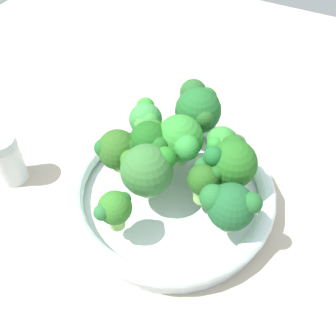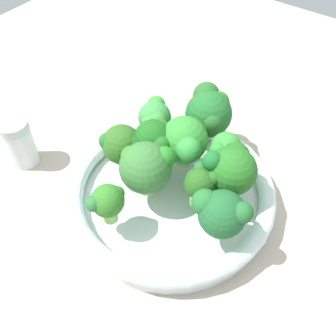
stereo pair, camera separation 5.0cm
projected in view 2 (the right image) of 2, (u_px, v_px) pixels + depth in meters
ground_plane at (175, 203)px, 56.84cm from camera, size 130.00×130.00×2.50cm
bowl at (168, 192)px, 53.88cm from camera, size 28.47×28.47×4.18cm
broccoli_floret_0 at (107, 202)px, 45.83cm from camera, size 4.08×4.68×5.71cm
broccoli_floret_1 at (185, 142)px, 51.41cm from camera, size 6.86×6.83×7.56cm
broccoli_floret_2 at (155, 140)px, 51.56cm from camera, size 5.85×5.46×7.10cm
broccoli_floret_3 at (122, 145)px, 52.17cm from camera, size 5.55×5.47×6.26cm
broccoli_floret_4 at (232, 169)px, 47.88cm from camera, size 6.52×6.94×7.69cm
broccoli_floret_5 at (226, 151)px, 51.07cm from camera, size 4.79×4.99×6.15cm
broccoli_floret_6 at (221, 213)px, 44.25cm from camera, size 7.11×5.71×6.70cm
broccoli_floret_7 at (155, 118)px, 54.94cm from camera, size 4.93×5.64×6.41cm
broccoli_floret_8 at (146, 167)px, 48.57cm from camera, size 7.00×6.68×7.54cm
broccoli_floret_9 at (201, 183)px, 47.53cm from camera, size 4.30×4.37×5.88cm
broccoli_floret_10 at (209, 112)px, 55.53cm from camera, size 7.19×7.51×7.48cm
pepper_shaker at (20, 142)px, 57.74cm from camera, size 4.40×4.40×7.91cm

